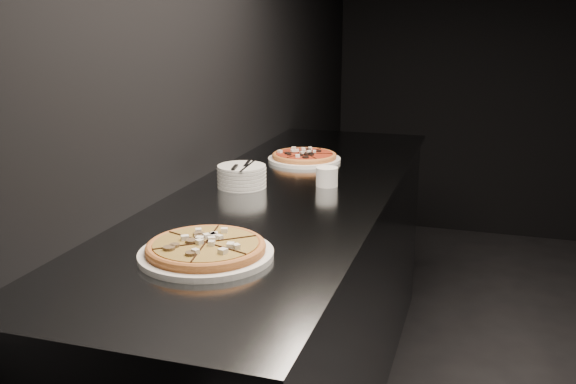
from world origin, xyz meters
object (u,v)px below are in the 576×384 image
(pizza_tomato, at_px, (304,157))
(cutlery, at_px, (242,166))
(counter, at_px, (288,304))
(pizza_mushroom, at_px, (206,249))
(ramekin, at_px, (327,176))
(plate_stack, at_px, (242,176))

(pizza_tomato, xyz_separation_m, cutlery, (-0.10, -0.49, 0.06))
(counter, bearing_deg, pizza_tomato, 98.60)
(pizza_mushroom, bearing_deg, counter, 90.08)
(ramekin, bearing_deg, plate_stack, -161.17)
(counter, relative_size, ramekin, 30.55)
(counter, height_order, ramekin, ramekin)
(pizza_mushroom, xyz_separation_m, plate_stack, (-0.17, 0.69, 0.02))
(pizza_mushroom, relative_size, ramekin, 5.02)
(pizza_mushroom, distance_m, plate_stack, 0.71)
(cutlery, xyz_separation_m, ramekin, (0.29, 0.11, -0.04))
(pizza_tomato, xyz_separation_m, plate_stack, (-0.10, -0.48, 0.02))
(pizza_tomato, height_order, cutlery, cutlery)
(cutlery, bearing_deg, plate_stack, 106.95)
(counter, xyz_separation_m, pizza_mushroom, (0.00, -0.72, 0.48))
(counter, xyz_separation_m, ramekin, (0.13, 0.07, 0.50))
(pizza_mushroom, bearing_deg, cutlery, 103.54)
(counter, distance_m, pizza_tomato, 0.66)
(counter, xyz_separation_m, cutlery, (-0.16, -0.04, 0.54))
(pizza_mushroom, height_order, pizza_tomato, pizza_mushroom)
(cutlery, relative_size, ramekin, 2.38)
(counter, relative_size, pizza_mushroom, 6.08)
(pizza_mushroom, bearing_deg, plate_stack, 103.84)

